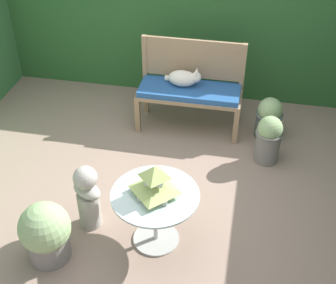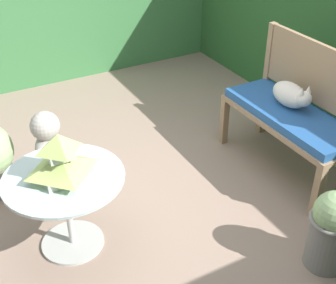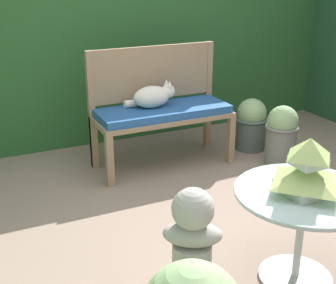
{
  "view_description": "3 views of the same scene",
  "coord_description": "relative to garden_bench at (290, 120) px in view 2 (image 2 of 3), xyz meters",
  "views": [
    {
      "loc": [
        0.81,
        -3.55,
        3.4
      ],
      "look_at": [
        0.04,
        0.33,
        0.41
      ],
      "focal_mm": 50.0,
      "sensor_mm": 36.0,
      "label": 1
    },
    {
      "loc": [
        2.53,
        -1.21,
        2.36
      ],
      "look_at": [
        -0.1,
        0.23,
        0.45
      ],
      "focal_mm": 50.0,
      "sensor_mm": 36.0,
      "label": 2
    },
    {
      "loc": [
        -1.57,
        -2.43,
        1.76
      ],
      "look_at": [
        -0.11,
        0.64,
        0.47
      ],
      "focal_mm": 50.0,
      "sensor_mm": 36.0,
      "label": 3
    }
  ],
  "objects": [
    {
      "name": "ground",
      "position": [
        -0.12,
        -1.24,
        -0.48
      ],
      "size": [
        30.0,
        30.0,
        0.0
      ],
      "primitive_type": "plane",
      "color": "gray"
    },
    {
      "name": "foliage_hedge_left",
      "position": [
        -2.97,
        -1.02,
        0.38
      ],
      "size": [
        0.7,
        3.65,
        1.71
      ],
      "primitive_type": "cube",
      "color": "#38703D",
      "rests_on": "ground"
    },
    {
      "name": "garden_bench",
      "position": [
        0.0,
        0.0,
        0.0
      ],
      "size": [
        1.25,
        0.5,
        0.56
      ],
      "color": "#937556",
      "rests_on": "ground"
    },
    {
      "name": "bench_backrest",
      "position": [
        0.0,
        0.23,
        0.28
      ],
      "size": [
        1.25,
        0.06,
        1.08
      ],
      "color": "#937556",
      "rests_on": "ground"
    },
    {
      "name": "cat",
      "position": [
        -0.08,
        0.04,
        0.18
      ],
      "size": [
        0.45,
        0.22,
        0.24
      ],
      "rotation": [
        0.0,
        0.0,
        -0.01
      ],
      "color": "silver",
      "rests_on": "garden_bench"
    },
    {
      "name": "patio_table",
      "position": [
        -0.0,
        -1.89,
        -0.02
      ],
      "size": [
        0.79,
        0.79,
        0.58
      ],
      "color": "#B7B7B2",
      "rests_on": "ground"
    },
    {
      "name": "pagoda_birdhouse",
      "position": [
        -0.0,
        -1.89,
        0.24
      ],
      "size": [
        0.35,
        0.35,
        0.32
      ],
      "color": "#B2BCA8",
      "rests_on": "patio_table"
    },
    {
      "name": "garden_bust",
      "position": [
        -0.67,
        -1.82,
        -0.11
      ],
      "size": [
        0.36,
        0.31,
        0.7
      ],
      "rotation": [
        0.0,
        0.0,
        -0.53
      ],
      "color": "#A39E93",
      "rests_on": "ground"
    },
    {
      "name": "potted_plant_table_far",
      "position": [
        0.97,
        -0.48,
        -0.18
      ],
      "size": [
        0.31,
        0.31,
        0.58
      ],
      "color": "slate",
      "rests_on": "ground"
    }
  ]
}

